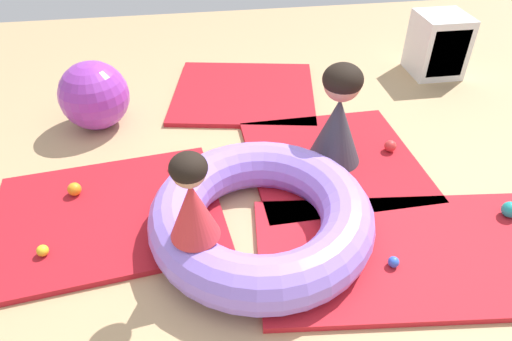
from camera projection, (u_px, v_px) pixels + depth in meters
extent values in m
plane|color=tan|center=(287.00, 239.00, 2.73)|extent=(8.00, 8.00, 0.00)
cube|color=#B21923|center=(244.00, 92.00, 4.11)|extent=(1.41, 1.34, 0.04)
cube|color=#B21923|center=(109.00, 215.00, 2.86)|extent=(1.48, 1.23, 0.04)
cube|color=red|center=(418.00, 253.00, 2.61)|extent=(1.90, 1.10, 0.04)
cube|color=#B21923|center=(333.00, 161.00, 3.30)|extent=(1.20, 1.20, 0.04)
torus|color=#9975EA|center=(261.00, 216.00, 2.66)|extent=(1.30, 1.30, 0.31)
cone|color=red|center=(193.00, 210.00, 2.23)|extent=(0.34, 0.34, 0.33)
sphere|color=tan|center=(189.00, 171.00, 2.08)|extent=(0.17, 0.17, 0.17)
ellipsoid|color=black|center=(188.00, 168.00, 2.07)|extent=(0.18, 0.18, 0.14)
cone|color=#383842|center=(337.00, 130.00, 3.14)|extent=(0.48, 0.48, 0.49)
sphere|color=tan|center=(343.00, 83.00, 2.92)|extent=(0.24, 0.24, 0.24)
ellipsoid|color=black|center=(343.00, 79.00, 2.91)|extent=(0.26, 0.26, 0.21)
sphere|color=teal|center=(510.00, 210.00, 2.79)|extent=(0.10, 0.10, 0.10)
sphere|color=yellow|center=(43.00, 251.00, 2.56)|extent=(0.07, 0.07, 0.07)
sphere|color=red|center=(390.00, 146.00, 3.34)|extent=(0.09, 0.09, 0.09)
sphere|color=blue|center=(394.00, 262.00, 2.49)|extent=(0.06, 0.06, 0.06)
sphere|color=green|center=(180.00, 161.00, 3.18)|extent=(0.10, 0.10, 0.10)
sphere|color=orange|center=(74.00, 189.00, 2.96)|extent=(0.09, 0.09, 0.09)
sphere|color=purple|center=(94.00, 96.00, 3.55)|extent=(0.53, 0.53, 0.53)
cube|color=silver|center=(438.00, 45.00, 4.30)|extent=(0.44, 0.44, 0.56)
cube|color=#2D2D33|center=(444.00, 50.00, 4.20)|extent=(0.34, 0.20, 0.44)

